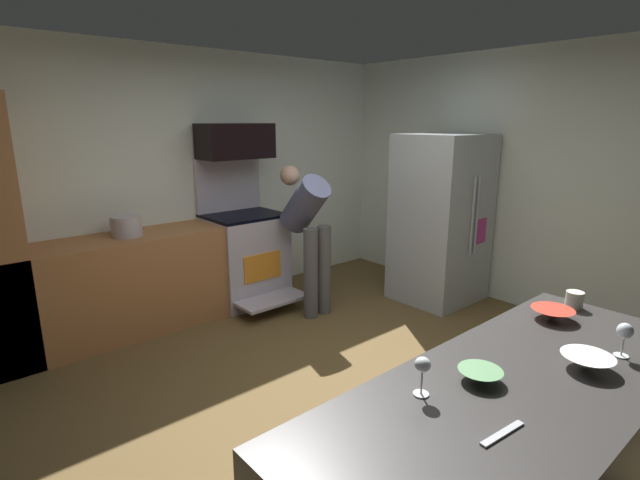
# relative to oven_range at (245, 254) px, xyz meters

# --- Properties ---
(ground_plane) EXTENTS (5.20, 4.80, 0.02)m
(ground_plane) POSITION_rel_oven_range_xyz_m (-0.40, -1.97, -0.52)
(ground_plane) COLOR brown
(wall_back) EXTENTS (5.20, 0.12, 2.60)m
(wall_back) POSITION_rel_oven_range_xyz_m (-0.40, 0.37, 0.79)
(wall_back) COLOR silver
(wall_back) RESTS_ON ground
(wall_right) EXTENTS (0.12, 4.80, 2.60)m
(wall_right) POSITION_rel_oven_range_xyz_m (2.14, -1.97, 0.79)
(wall_right) COLOR silver
(wall_right) RESTS_ON ground
(lower_cabinet_run) EXTENTS (2.40, 0.60, 0.90)m
(lower_cabinet_run) POSITION_rel_oven_range_xyz_m (-1.30, 0.01, -0.06)
(lower_cabinet_run) COLOR #A96B3E
(lower_cabinet_run) RESTS_ON ground
(oven_range) EXTENTS (0.76, 0.98, 1.52)m
(oven_range) POSITION_rel_oven_range_xyz_m (0.00, 0.00, 0.00)
(oven_range) COLOR silver
(oven_range) RESTS_ON ground
(microwave) EXTENTS (0.74, 0.38, 0.35)m
(microwave) POSITION_rel_oven_range_xyz_m (0.00, 0.09, 1.18)
(microwave) COLOR black
(microwave) RESTS_ON oven_range
(refrigerator) EXTENTS (0.85, 0.80, 1.77)m
(refrigerator) POSITION_rel_oven_range_xyz_m (1.63, -1.31, 0.37)
(refrigerator) COLOR #B3BABD
(refrigerator) RESTS_ON ground
(person_cook) EXTENTS (0.31, 0.63, 1.46)m
(person_cook) POSITION_rel_oven_range_xyz_m (0.32, -0.68, 0.37)
(person_cook) COLOR #585858
(person_cook) RESTS_ON ground
(counter_island) EXTENTS (2.13, 0.80, 0.90)m
(counter_island) POSITION_rel_oven_range_xyz_m (-0.88, -3.47, -0.06)
(counter_island) COLOR #33312F
(counter_island) RESTS_ON ground
(mixing_bowl_large) EXTENTS (0.17, 0.17, 0.05)m
(mixing_bowl_large) POSITION_rel_oven_range_xyz_m (-1.00, -3.35, 0.41)
(mixing_bowl_large) COLOR #5D925D
(mixing_bowl_large) RESTS_ON counter_island
(mixing_bowl_small) EXTENTS (0.21, 0.21, 0.06)m
(mixing_bowl_small) POSITION_rel_oven_range_xyz_m (-0.58, -3.59, 0.42)
(mixing_bowl_small) COLOR white
(mixing_bowl_small) RESTS_ON counter_island
(mixing_bowl_prep) EXTENTS (0.21, 0.21, 0.06)m
(mixing_bowl_prep) POSITION_rel_oven_range_xyz_m (-0.17, -3.27, 0.42)
(mixing_bowl_prep) COLOR red
(mixing_bowl_prep) RESTS_ON counter_island
(wine_glass_near) EXTENTS (0.07, 0.07, 0.16)m
(wine_glass_near) POSITION_rel_oven_range_xyz_m (-0.35, -3.65, 0.50)
(wine_glass_near) COLOR silver
(wine_glass_near) RESTS_ON counter_island
(wine_glass_mid) EXTENTS (0.06, 0.06, 0.15)m
(wine_glass_mid) POSITION_rel_oven_range_xyz_m (-1.25, -3.26, 0.50)
(wine_glass_mid) COLOR silver
(wine_glass_mid) RESTS_ON counter_island
(mug_coffee) EXTENTS (0.09, 0.09, 0.09)m
(mug_coffee) POSITION_rel_oven_range_xyz_m (0.07, -3.28, 0.44)
(mug_coffee) COLOR beige
(mug_coffee) RESTS_ON counter_island
(knife_chef) EXTENTS (0.21, 0.04, 0.01)m
(knife_chef) POSITION_rel_oven_range_xyz_m (-1.24, -3.58, 0.39)
(knife_chef) COLOR #B7BABF
(knife_chef) RESTS_ON counter_island
(stock_pot) EXTENTS (0.26, 0.26, 0.18)m
(stock_pot) POSITION_rel_oven_range_xyz_m (-1.20, 0.01, 0.48)
(stock_pot) COLOR #BAB2B9
(stock_pot) RESTS_ON lower_cabinet_run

